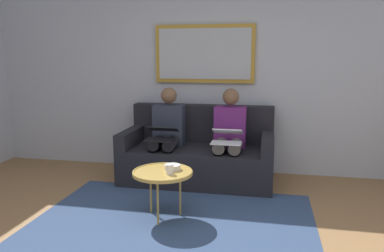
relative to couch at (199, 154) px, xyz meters
name	(u,v)px	position (x,y,z in m)	size (l,w,h in m)	color
wall_rear	(206,73)	(0.00, -0.48, 0.99)	(6.00, 0.12, 2.60)	#B7BCC6
area_rug	(174,220)	(0.00, 1.27, -0.31)	(2.60, 1.80, 0.01)	#33476B
couch	(199,154)	(0.00, 0.00, 0.00)	(1.82, 0.90, 0.90)	black
framed_mirror	(204,54)	(0.00, -0.39, 1.24)	(1.29, 0.05, 0.74)	#B7892D
coffee_table	(163,173)	(0.12, 1.22, 0.13)	(0.57, 0.57, 0.47)	tan
cup	(169,169)	(0.04, 1.27, 0.19)	(0.07, 0.07, 0.09)	silver
bowl	(172,167)	(0.04, 1.14, 0.17)	(0.16, 0.16, 0.05)	beige
person_left	(229,134)	(-0.39, 0.07, 0.30)	(0.38, 0.58, 1.14)	#66236B
laptop_white	(227,136)	(-0.39, 0.31, 0.31)	(0.34, 0.35, 0.15)	white
person_right	(167,131)	(0.39, 0.07, 0.30)	(0.38, 0.58, 1.14)	#2D3342
laptop_black	(162,134)	(0.39, 0.31, 0.31)	(0.35, 0.34, 0.15)	black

